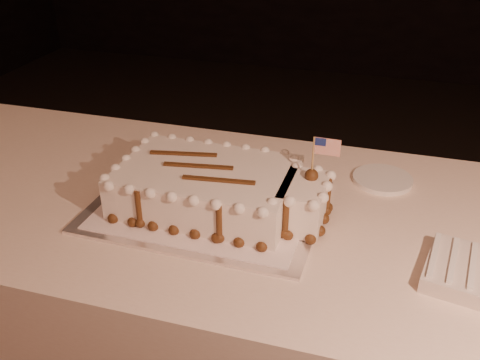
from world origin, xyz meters
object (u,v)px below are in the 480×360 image
(sheet_cake, at_px, (218,188))
(banquet_table, at_px, (306,337))
(cake_board, at_px, (207,206))
(side_plate, at_px, (383,179))

(sheet_cake, bearing_deg, banquet_table, 7.26)
(sheet_cake, bearing_deg, cake_board, 179.17)
(sheet_cake, xyz_separation_m, side_plate, (0.36, 0.25, -0.05))
(banquet_table, height_order, side_plate, side_plate)
(banquet_table, xyz_separation_m, side_plate, (0.13, 0.22, 0.38))
(banquet_table, distance_m, sheet_cake, 0.49)
(banquet_table, xyz_separation_m, cake_board, (-0.25, -0.03, 0.38))
(cake_board, distance_m, sheet_cake, 0.06)
(cake_board, relative_size, sheet_cake, 1.04)
(cake_board, height_order, sheet_cake, sheet_cake)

